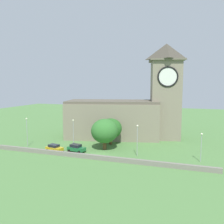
% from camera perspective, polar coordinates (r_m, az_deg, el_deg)
% --- Properties ---
extents(ground_plane, '(200.00, 200.00, 0.00)m').
position_cam_1_polar(ground_plane, '(68.66, 1.56, -6.84)').
color(ground_plane, '#517F42').
extents(church, '(35.59, 18.64, 27.66)m').
position_cam_1_polar(church, '(71.43, 4.41, 0.60)').
color(church, gray).
rests_on(church, ground).
extents(quay_barrier, '(50.80, 0.70, 0.98)m').
position_cam_1_polar(quay_barrier, '(52.17, -4.45, -10.73)').
color(quay_barrier, gray).
rests_on(quay_barrier, ground).
extents(car_yellow, '(4.53, 2.86, 1.66)m').
position_cam_1_polar(car_yellow, '(59.39, -13.69, -8.37)').
color(car_yellow, gold).
rests_on(car_yellow, ground).
extents(car_green, '(4.57, 2.79, 1.84)m').
position_cam_1_polar(car_green, '(57.86, -8.59, -8.57)').
color(car_green, '#1E6B38').
rests_on(car_green, ground).
extents(streetlamp_west_end, '(0.44, 0.44, 7.44)m').
position_cam_1_polar(streetlamp_west_end, '(65.24, -19.79, -3.54)').
color(streetlamp_west_end, '#9EA0A5').
rests_on(streetlamp_west_end, ground).
extents(streetlamp_west_mid, '(0.44, 0.44, 7.44)m').
position_cam_1_polar(streetlamp_west_mid, '(59.72, -9.29, -4.16)').
color(streetlamp_west_mid, '#9EA0A5').
rests_on(streetlamp_west_mid, ground).
extents(streetlamp_central, '(0.44, 0.44, 7.13)m').
position_cam_1_polar(streetlamp_central, '(53.38, 6.10, -5.61)').
color(streetlamp_central, '#9EA0A5').
rests_on(streetlamp_central, ground).
extents(streetlamp_east_mid, '(0.44, 0.44, 6.15)m').
position_cam_1_polar(streetlamp_east_mid, '(52.63, 20.68, -6.83)').
color(streetlamp_east_mid, '#9EA0A5').
rests_on(streetlamp_east_mid, ground).
extents(tree_churchyard, '(6.64, 6.64, 7.64)m').
position_cam_1_polar(tree_churchyard, '(58.53, -1.82, -4.60)').
color(tree_churchyard, brown).
rests_on(tree_churchyard, ground).
extents(tree_riverside_east, '(5.99, 5.99, 7.03)m').
position_cam_1_polar(tree_riverside_east, '(63.50, -0.32, -3.98)').
color(tree_riverside_east, brown).
rests_on(tree_riverside_east, ground).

